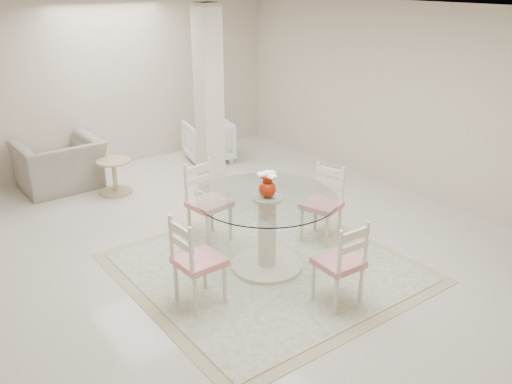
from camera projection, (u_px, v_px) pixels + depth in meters
ground at (234, 238)px, 6.71m from camera, size 7.00×7.00×0.00m
room_shell at (232, 88)px, 6.01m from camera, size 6.02×7.02×2.71m
column at (209, 106)px, 7.45m from camera, size 0.30×0.30×2.70m
area_rug at (267, 268)px, 6.01m from camera, size 2.92×2.92×0.02m
dining_table at (267, 233)px, 5.85m from camera, size 1.49×1.49×0.86m
red_vase at (268, 184)px, 5.64m from camera, size 0.22×0.20×0.28m
dining_chair_east at (325, 198)px, 6.49m from camera, size 0.52×0.52×1.03m
dining_chair_north at (205, 196)px, 6.47m from camera, size 0.49×0.49×1.08m
dining_chair_west at (193, 256)px, 5.14m from camera, size 0.44×0.44×1.05m
dining_chair_south at (343, 258)px, 5.15m from camera, size 0.42×0.42×1.00m
recliner_taupe at (60, 165)px, 8.11m from camera, size 1.18×1.04×0.75m
armchair_white at (209, 141)px, 9.37m from camera, size 0.90×0.92×0.70m
side_table at (115, 178)px, 7.99m from camera, size 0.49×0.49×0.51m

